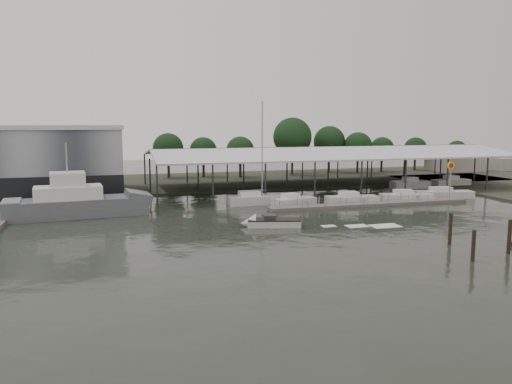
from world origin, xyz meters
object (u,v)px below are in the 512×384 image
object	(u,v)px
shell_fuel_sign	(451,173)
grey_trawler	(79,203)
speedboat_underway	(269,223)
white_sailboat	(258,199)

from	to	relation	value
shell_fuel_sign	grey_trawler	xyz separation A→B (m)	(-48.34, 3.02, -2.35)
grey_trawler	shell_fuel_sign	bearing A→B (deg)	-9.30
shell_fuel_sign	speedboat_underway	size ratio (longest dim) A/B	0.33
grey_trawler	speedboat_underway	xyz separation A→B (m)	(19.49, -11.73, -1.19)
white_sailboat	grey_trawler	bearing A→B (deg)	-173.85
shell_fuel_sign	grey_trawler	size ratio (longest dim) A/B	0.33
shell_fuel_sign	speedboat_underway	xyz separation A→B (m)	(-28.85, -8.72, -3.53)
speedboat_underway	grey_trawler	bearing A→B (deg)	-15.79
grey_trawler	white_sailboat	bearing A→B (deg)	0.11
shell_fuel_sign	white_sailboat	world-z (taller)	white_sailboat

